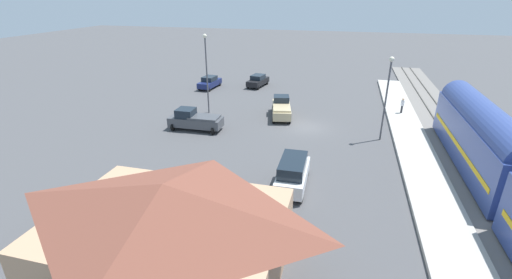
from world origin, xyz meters
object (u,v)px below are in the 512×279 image
(light_pole_near_platform, at_px, (387,89))
(light_pole_lot_center, at_px, (206,66))
(sedan_navy, at_px, (210,82))
(pickup_tan, at_px, (281,108))
(sedan_black, at_px, (258,81))
(station_building, at_px, (168,228))
(suv_white, at_px, (293,173))
(pedestrian_on_platform, at_px, (402,105))
(pickup_charcoal, at_px, (195,120))

(light_pole_near_platform, height_order, light_pole_lot_center, light_pole_lot_center)
(sedan_navy, relative_size, pickup_tan, 0.82)
(sedan_black, xyz_separation_m, light_pole_near_platform, (-16.29, 16.81, 4.04))
(station_building, bearing_deg, pickup_tan, -91.93)
(station_building, xyz_separation_m, suv_white, (-4.50, -9.72, -1.47))
(station_building, relative_size, sedan_navy, 2.48)
(station_building, xyz_separation_m, sedan_black, (5.09, -37.30, -1.74))
(pedestrian_on_platform, height_order, light_pole_lot_center, light_pole_lot_center)
(pedestrian_on_platform, height_order, sedan_black, pedestrian_on_platform)
(sedan_navy, relative_size, suv_white, 0.94)
(pedestrian_on_platform, xyz_separation_m, light_pole_lot_center, (21.56, 4.62, 4.19))
(suv_white, relative_size, light_pole_lot_center, 0.56)
(pedestrian_on_platform, height_order, sedan_navy, pedestrian_on_platform)
(sedan_black, height_order, suv_white, suv_white)
(sedan_navy, distance_m, pickup_charcoal, 16.70)
(station_building, height_order, light_pole_lot_center, light_pole_lot_center)
(pedestrian_on_platform, distance_m, sedan_navy, 26.33)
(pickup_charcoal, height_order, light_pole_near_platform, light_pole_near_platform)
(pickup_charcoal, xyz_separation_m, sedan_black, (-1.84, -18.74, -0.15))
(sedan_navy, relative_size, pickup_charcoal, 0.86)
(light_pole_near_platform, bearing_deg, station_building, 61.34)
(station_building, distance_m, light_pole_lot_center, 25.29)
(sedan_navy, distance_m, suv_white, 29.64)
(sedan_navy, height_order, pickup_charcoal, pickup_charcoal)
(pedestrian_on_platform, relative_size, light_pole_near_platform, 0.22)
(station_building, height_order, pedestrian_on_platform, station_building)
(pedestrian_on_platform, bearing_deg, pickup_tan, 16.30)
(light_pole_lot_center, bearing_deg, pickup_tan, -174.71)
(pickup_charcoal, bearing_deg, pickup_tan, -141.49)
(pedestrian_on_platform, distance_m, suv_white, 21.10)
(sedan_navy, bearing_deg, pickup_charcoal, 106.46)
(pickup_charcoal, relative_size, light_pole_lot_center, 0.61)
(station_building, bearing_deg, light_pole_near_platform, -118.66)
(sedan_navy, distance_m, sedan_black, 7.11)
(station_building, xyz_separation_m, light_pole_lot_center, (7.58, -23.95, 2.85))
(light_pole_near_platform, bearing_deg, pickup_charcoal, 6.09)
(station_building, height_order, sedan_black, station_building)
(pedestrian_on_platform, height_order, light_pole_near_platform, light_pole_near_platform)
(sedan_black, bearing_deg, pedestrian_on_platform, 155.41)
(pedestrian_on_platform, distance_m, sedan_black, 20.97)
(sedan_navy, bearing_deg, station_building, 108.64)
(pickup_charcoal, xyz_separation_m, suv_white, (-11.43, 8.84, 0.12))
(suv_white, bearing_deg, pickup_tan, -76.28)
(sedan_navy, distance_m, light_pole_lot_center, 12.27)
(pedestrian_on_platform, bearing_deg, sedan_navy, -13.17)
(pedestrian_on_platform, bearing_deg, pickup_charcoal, 25.61)
(pickup_charcoal, relative_size, light_pole_near_platform, 0.69)
(station_building, xyz_separation_m, pedestrian_on_platform, (-13.97, -28.57, -1.34))
(sedan_black, relative_size, suv_white, 0.96)
(station_building, xyz_separation_m, pickup_charcoal, (6.93, -18.56, -1.59))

